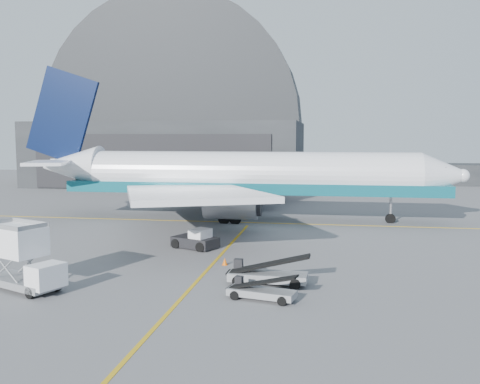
% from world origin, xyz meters
% --- Properties ---
extents(ground, '(200.00, 200.00, 0.00)m').
position_xyz_m(ground, '(0.00, 0.00, 0.00)').
color(ground, '#565659').
rests_on(ground, ground).
extents(taxi_lines, '(80.00, 42.12, 0.02)m').
position_xyz_m(taxi_lines, '(0.00, 12.67, 0.01)').
color(taxi_lines, '#C59712').
rests_on(taxi_lines, ground).
extents(hangar, '(50.00, 28.30, 28.00)m').
position_xyz_m(hangar, '(-22.00, 64.95, 9.54)').
color(hangar, black).
rests_on(hangar, ground).
extents(airliner, '(50.50, 48.97, 17.72)m').
position_xyz_m(airliner, '(-2.14, 22.27, 4.96)').
color(airliner, white).
rests_on(airliner, ground).
extents(catering_truck, '(6.02, 4.16, 3.89)m').
position_xyz_m(catering_truck, '(-10.19, -7.49, 1.97)').
color(catering_truck, gray).
rests_on(catering_truck, ground).
extents(pushback_tug, '(4.26, 3.43, 1.73)m').
position_xyz_m(pushback_tug, '(-2.57, 6.09, 0.65)').
color(pushback_tug, black).
rests_on(pushback_tug, ground).
extents(belt_loader_a, '(5.34, 2.02, 2.03)m').
position_xyz_m(belt_loader_a, '(4.58, -3.92, 0.62)').
color(belt_loader_a, gray).
rests_on(belt_loader_a, ground).
extents(belt_loader_b, '(4.28, 2.18, 1.60)m').
position_xyz_m(belt_loader_b, '(4.60, -7.14, 0.49)').
color(belt_loader_b, gray).
rests_on(belt_loader_b, ground).
extents(traffic_cone, '(0.38, 0.38, 0.56)m').
position_xyz_m(traffic_cone, '(0.94, 0.67, 0.26)').
color(traffic_cone, '#DC5706').
rests_on(traffic_cone, ground).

